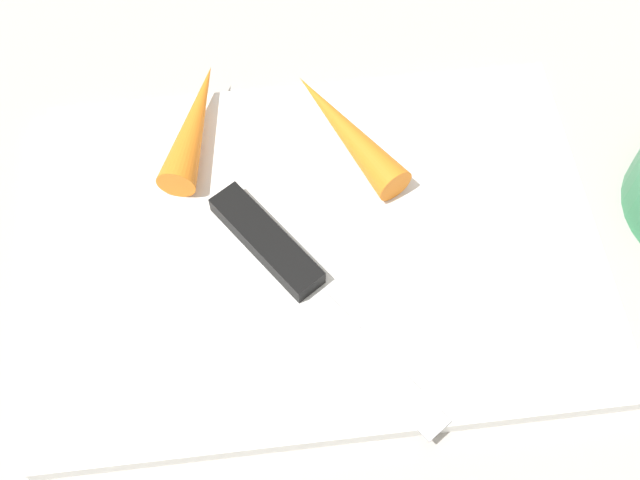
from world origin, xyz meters
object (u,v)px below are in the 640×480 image
carrot_short (194,124)px  carrot_long (346,130)px  cutting_board (320,245)px  knife (280,262)px

carrot_short → carrot_long: size_ratio=0.91×
cutting_board → carrot_short: carrot_short is taller
knife → carrot_short: size_ratio=1.72×
knife → carrot_short: (0.05, -0.11, 0.01)m
cutting_board → carrot_short: size_ratio=3.51×
cutting_board → knife: size_ratio=2.04×
knife → carrot_long: bearing=115.3°
carrot_short → cutting_board: bearing=-125.2°
knife → carrot_long: size_ratio=1.57×
carrot_short → carrot_long: (-0.10, 0.02, -0.00)m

